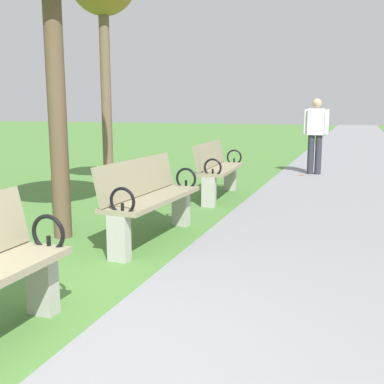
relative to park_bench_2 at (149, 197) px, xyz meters
name	(u,v)px	position (x,y,z in m)	size (l,w,h in m)	color
paved_walkway	(355,144)	(2.03, 15.19, -0.48)	(3.05, 44.00, 0.02)	gray
park_bench_2	(149,197)	(0.00, 0.00, 0.00)	(0.55, 1.62, 0.90)	gray
park_bench_3	(218,168)	(0.00, 2.64, 0.00)	(0.54, 1.62, 0.90)	gray
pedestrian_walking	(316,132)	(1.25, 5.86, 0.44)	(0.53, 0.22, 1.62)	#2D2D38
scattered_leaves	(247,255)	(1.14, -0.22, -0.47)	(5.33, 10.31, 0.02)	gold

